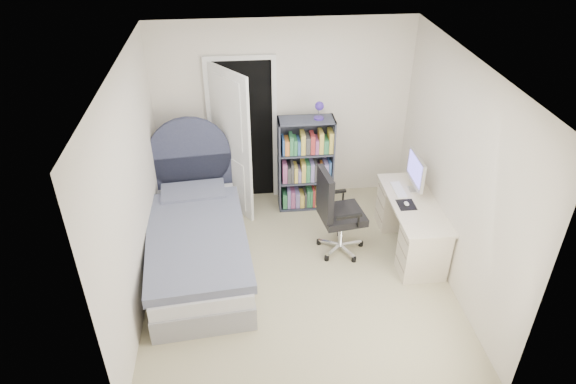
{
  "coord_description": "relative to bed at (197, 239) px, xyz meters",
  "views": [
    {
      "loc": [
        -0.57,
        -4.53,
        4.02
      ],
      "look_at": [
        -0.1,
        0.16,
        1.04
      ],
      "focal_mm": 32.0,
      "sensor_mm": 36.0,
      "label": 1
    }
  ],
  "objects": [
    {
      "name": "bed",
      "position": [
        0.0,
        0.0,
        0.0
      ],
      "size": [
        1.29,
        2.4,
        1.42
      ],
      "color": "gray",
      "rests_on": "ground"
    },
    {
      "name": "floor_lamp",
      "position": [
        -0.0,
        1.22,
        0.22
      ],
      "size": [
        0.19,
        0.19,
        1.34
      ],
      "color": "silver",
      "rests_on": "ground"
    },
    {
      "name": "door",
      "position": [
        0.5,
        1.21,
        0.71
      ],
      "size": [
        0.92,
        0.69,
        2.06
      ],
      "color": "black",
      "rests_on": "ground"
    },
    {
      "name": "bookcase",
      "position": [
        1.43,
        1.08,
        0.28
      ],
      "size": [
        0.73,
        0.31,
        1.56
      ],
      "color": "#363A4A",
      "rests_on": "ground"
    },
    {
      "name": "desk",
      "position": [
        2.58,
        0.02,
        0.05
      ],
      "size": [
        0.55,
        1.38,
        1.14
      ],
      "color": "beige",
      "rests_on": "ground"
    },
    {
      "name": "room_shell",
      "position": [
        1.15,
        -0.35,
        0.93
      ],
      "size": [
        3.5,
        3.7,
        2.6
      ],
      "color": "#9B9271",
      "rests_on": "ground"
    },
    {
      "name": "office_chair",
      "position": [
        1.64,
        0.04,
        0.3
      ],
      "size": [
        0.6,
        0.62,
        1.13
      ],
      "color": "silver",
      "rests_on": "ground"
    },
    {
      "name": "nightstand",
      "position": [
        -0.2,
        1.13,
        0.04
      ],
      "size": [
        0.37,
        0.37,
        0.55
      ],
      "color": "tan",
      "rests_on": "ground"
    }
  ]
}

